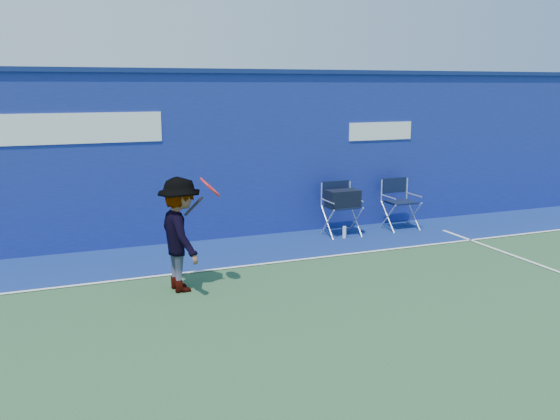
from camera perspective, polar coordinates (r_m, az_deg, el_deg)
name	(u,v)px	position (r m, az deg, el deg)	size (l,w,h in m)	color
ground	(325,351)	(6.52, 4.35, -13.42)	(80.00, 80.00, 0.00)	#2C5330
stadium_wall	(202,155)	(10.88, -7.56, 5.26)	(24.00, 0.50, 3.08)	navy
out_of_bounds_strip	(220,253)	(10.14, -5.79, -4.11)	(24.00, 1.80, 0.01)	navy
court_lines	(303,329)	(7.02, 2.18, -11.41)	(24.00, 12.00, 0.01)	white
directors_chair_left	(342,214)	(11.23, 5.95, -0.34)	(0.60, 0.54, 1.01)	silver
directors_chair_right	(400,213)	(11.95, 11.49, -0.32)	(0.59, 0.53, 0.99)	silver
water_bottle	(344,232)	(11.08, 6.21, -2.15)	(0.07, 0.07, 0.23)	white
tennis_player	(181,234)	(8.21, -9.55, -2.33)	(0.91, 1.08, 1.58)	#EA4738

